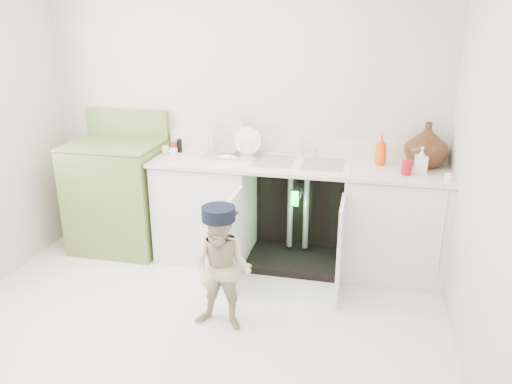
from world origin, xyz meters
TOP-DOWN VIEW (x-y plane):
  - ground at (0.00, 0.00)m, footprint 3.50×3.50m
  - room_shell at (0.00, 0.00)m, footprint 6.00×5.50m
  - counter_run at (0.59, 1.21)m, footprint 2.44×1.02m
  - avocado_stove at (-1.08, 1.18)m, footprint 0.79×0.65m
  - repair_worker at (0.21, 0.14)m, footprint 0.63×0.91m

SIDE VIEW (x-z plane):
  - ground at x=0.00m, z-range 0.00..0.00m
  - repair_worker at x=0.21m, z-range 0.01..0.89m
  - counter_run at x=0.59m, z-range -0.15..1.11m
  - avocado_stove at x=-1.08m, z-range -0.11..1.12m
  - room_shell at x=0.00m, z-range 0.62..1.88m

